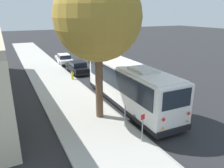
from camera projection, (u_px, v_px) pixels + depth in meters
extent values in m
plane|color=#28282B|center=(132.00, 104.00, 16.55)|extent=(160.00, 160.00, 0.00)
cube|color=#B2AFA8|center=(81.00, 113.00, 14.79)|extent=(80.00, 4.18, 0.15)
cube|color=#9D9A94|center=(109.00, 108.00, 15.72)|extent=(80.00, 0.14, 0.15)
cube|color=white|center=(129.00, 85.00, 15.83)|extent=(10.05, 2.55, 2.71)
cube|color=black|center=(128.00, 100.00, 16.21)|extent=(10.10, 2.59, 0.28)
cube|color=black|center=(129.00, 77.00, 15.65)|extent=(9.24, 2.61, 1.29)
cube|color=black|center=(102.00, 63.00, 19.96)|extent=(0.07, 2.05, 1.35)
cube|color=black|center=(177.00, 99.00, 11.31)|extent=(0.07, 1.88, 1.03)
cube|color=black|center=(102.00, 56.00, 19.77)|extent=(0.07, 1.69, 0.22)
cube|color=white|center=(129.00, 66.00, 15.40)|extent=(9.43, 2.32, 0.10)
cube|color=silver|center=(143.00, 70.00, 13.83)|extent=(1.86, 1.36, 0.20)
cube|color=black|center=(102.00, 81.00, 20.53)|extent=(0.15, 2.37, 0.36)
cube|color=black|center=(174.00, 131.00, 11.86)|extent=(0.15, 2.37, 0.36)
cylinder|color=red|center=(164.00, 120.00, 11.19)|extent=(0.03, 0.18, 0.18)
cylinder|color=orange|center=(163.00, 128.00, 11.34)|extent=(0.03, 0.14, 0.14)
cylinder|color=red|center=(189.00, 114.00, 11.88)|extent=(0.03, 0.18, 0.18)
cylinder|color=orange|center=(188.00, 122.00, 12.04)|extent=(0.03, 0.14, 0.14)
cube|color=white|center=(94.00, 80.00, 20.20)|extent=(0.05, 0.32, 0.18)
cube|color=white|center=(109.00, 78.00, 20.84)|extent=(0.05, 0.32, 0.18)
cube|color=black|center=(89.00, 62.00, 19.05)|extent=(0.06, 0.10, 0.24)
cylinder|color=black|center=(100.00, 89.00, 18.31)|extent=(0.97, 0.32, 0.96)
cylinder|color=slate|center=(100.00, 89.00, 18.31)|extent=(0.44, 0.33, 0.43)
cylinder|color=black|center=(122.00, 86.00, 19.14)|extent=(0.97, 0.32, 0.96)
cylinder|color=slate|center=(122.00, 86.00, 19.14)|extent=(0.44, 0.33, 0.43)
cylinder|color=black|center=(137.00, 117.00, 13.36)|extent=(0.97, 0.32, 0.96)
cylinder|color=slate|center=(137.00, 117.00, 13.36)|extent=(0.44, 0.33, 0.43)
cylinder|color=black|center=(163.00, 111.00, 14.20)|extent=(0.97, 0.32, 0.96)
cylinder|color=slate|center=(163.00, 111.00, 14.20)|extent=(0.44, 0.33, 0.43)
cube|color=black|center=(78.00, 68.00, 25.06)|extent=(4.04, 1.76, 0.65)
cube|color=black|center=(78.00, 64.00, 24.79)|extent=(1.91, 1.52, 0.48)
cube|color=black|center=(78.00, 62.00, 24.72)|extent=(1.84, 1.48, 0.05)
cube|color=black|center=(73.00, 67.00, 26.86)|extent=(0.08, 1.70, 0.20)
cube|color=black|center=(84.00, 75.00, 23.40)|extent=(0.08, 1.70, 0.20)
cylinder|color=black|center=(68.00, 68.00, 25.85)|extent=(0.67, 0.20, 0.67)
cylinder|color=slate|center=(68.00, 68.00, 25.85)|extent=(0.30, 0.22, 0.30)
cylinder|color=black|center=(81.00, 67.00, 26.53)|extent=(0.67, 0.20, 0.67)
cylinder|color=slate|center=(81.00, 67.00, 26.53)|extent=(0.30, 0.22, 0.30)
cylinder|color=black|center=(74.00, 73.00, 23.68)|extent=(0.67, 0.20, 0.67)
cylinder|color=slate|center=(74.00, 73.00, 23.68)|extent=(0.30, 0.22, 0.30)
cylinder|color=black|center=(88.00, 71.00, 24.37)|extent=(0.67, 0.20, 0.67)
cylinder|color=slate|center=(88.00, 71.00, 24.37)|extent=(0.30, 0.22, 0.30)
cube|color=silver|center=(64.00, 60.00, 29.66)|extent=(4.54, 1.87, 0.62)
cube|color=black|center=(64.00, 56.00, 29.39)|extent=(2.19, 1.53, 0.48)
cube|color=silver|center=(64.00, 54.00, 29.32)|extent=(2.10, 1.49, 0.05)
cube|color=black|center=(61.00, 58.00, 31.69)|extent=(0.16, 1.60, 0.20)
cube|color=black|center=(68.00, 65.00, 27.77)|extent=(0.16, 1.60, 0.20)
cylinder|color=black|center=(57.00, 60.00, 30.65)|extent=(0.63, 0.23, 0.62)
cylinder|color=slate|center=(57.00, 60.00, 30.65)|extent=(0.29, 0.23, 0.28)
cylinder|color=black|center=(67.00, 59.00, 31.23)|extent=(0.63, 0.23, 0.62)
cylinder|color=slate|center=(67.00, 59.00, 31.23)|extent=(0.29, 0.23, 0.28)
cylinder|color=black|center=(61.00, 64.00, 28.20)|extent=(0.63, 0.23, 0.62)
cylinder|color=slate|center=(61.00, 64.00, 28.20)|extent=(0.29, 0.23, 0.28)
cylinder|color=black|center=(72.00, 63.00, 28.77)|extent=(0.63, 0.23, 0.62)
cylinder|color=slate|center=(72.00, 63.00, 28.77)|extent=(0.29, 0.23, 0.28)
cylinder|color=brown|center=(99.00, 84.00, 13.58)|extent=(0.46, 0.46, 4.41)
sphere|color=olive|center=(98.00, 17.00, 12.34)|extent=(5.06, 5.06, 5.06)
cylinder|color=gray|center=(142.00, 131.00, 11.26)|extent=(0.06, 0.06, 1.28)
cube|color=red|center=(143.00, 117.00, 11.02)|extent=(0.02, 0.22, 0.28)
cylinder|color=gray|center=(125.00, 116.00, 12.77)|extent=(0.06, 0.06, 1.34)
cylinder|color=gold|center=(72.00, 76.00, 22.03)|extent=(0.22, 0.22, 0.65)
sphere|color=gold|center=(72.00, 73.00, 21.91)|extent=(0.20, 0.20, 0.20)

